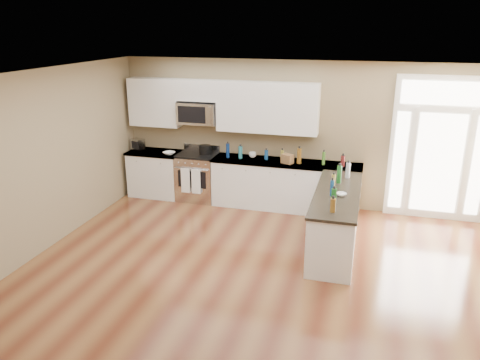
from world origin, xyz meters
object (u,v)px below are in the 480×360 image
at_px(kitchen_range, 198,177).
at_px(stockpot, 205,149).
at_px(peninsula_cabinet, 335,222).
at_px(toaster_oven, 138,144).

height_order(kitchen_range, stockpot, stockpot).
height_order(peninsula_cabinet, toaster_oven, toaster_oven).
bearing_deg(stockpot, toaster_oven, 179.10).
bearing_deg(peninsula_cabinet, toaster_oven, 160.00).
bearing_deg(toaster_oven, peninsula_cabinet, 0.73).
distance_m(kitchen_range, toaster_oven, 1.47).
xyz_separation_m(peninsula_cabinet, toaster_oven, (-4.23, 1.54, 0.61)).
distance_m(kitchen_range, stockpot, 0.59).
distance_m(peninsula_cabinet, toaster_oven, 4.54).
xyz_separation_m(peninsula_cabinet, kitchen_range, (-2.88, 1.45, 0.04)).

